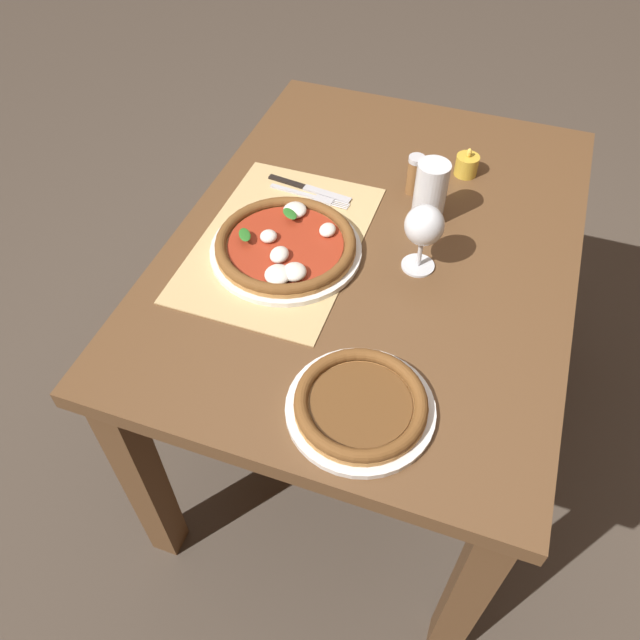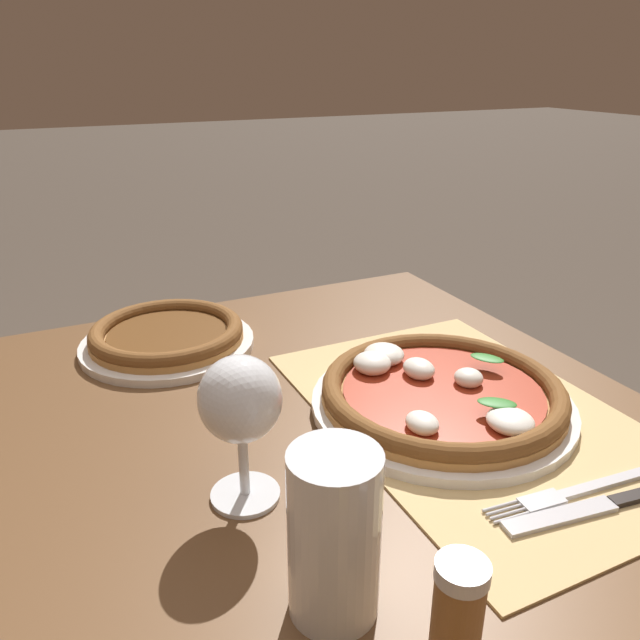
# 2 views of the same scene
# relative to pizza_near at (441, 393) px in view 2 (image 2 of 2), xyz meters

# --- Properties ---
(dining_table) EXTENTS (1.19, 0.86, 0.74)m
(dining_table) POSITION_rel_pizza_near_xyz_m (-0.11, 0.17, -0.14)
(dining_table) COLOR brown
(dining_table) RESTS_ON ground
(paper_placemat) EXTENTS (0.51, 0.34, 0.00)m
(paper_placemat) POSITION_rel_pizza_near_xyz_m (-0.03, -0.03, -0.02)
(paper_placemat) COLOR tan
(paper_placemat) RESTS_ON dining_table
(pizza_near) EXTENTS (0.33, 0.33, 0.05)m
(pizza_near) POSITION_rel_pizza_near_xyz_m (0.00, 0.00, 0.00)
(pizza_near) COLOR silver
(pizza_near) RESTS_ON paper_placemat
(pizza_far) EXTENTS (0.26, 0.26, 0.04)m
(pizza_far) POSITION_rel_pizza_near_xyz_m (0.33, 0.27, -0.00)
(pizza_far) COLOR silver
(pizza_far) RESTS_ON dining_table
(wine_glass) EXTENTS (0.08, 0.08, 0.16)m
(wine_glass) POSITION_rel_pizza_near_xyz_m (-0.06, 0.28, 0.08)
(wine_glass) COLOR silver
(wine_glass) RESTS_ON dining_table
(pint_glass) EXTENTS (0.07, 0.07, 0.15)m
(pint_glass) POSITION_rel_pizza_near_xyz_m (-0.22, 0.26, 0.05)
(pint_glass) COLOR silver
(pint_glass) RESTS_ON dining_table
(fork) EXTENTS (0.03, 0.20, 0.00)m
(fork) POSITION_rel_pizza_near_xyz_m (-0.20, -0.02, -0.02)
(fork) COLOR #B7B7BC
(fork) RESTS_ON paper_placemat
(knife) EXTENTS (0.04, 0.22, 0.01)m
(knife) POSITION_rel_pizza_near_xyz_m (-0.22, -0.03, -0.02)
(knife) COLOR black
(knife) RESTS_ON paper_placemat
(pepper_shaker) EXTENTS (0.04, 0.04, 0.10)m
(pepper_shaker) POSITION_rel_pizza_near_xyz_m (-0.30, 0.20, 0.03)
(pepper_shaker) COLOR brown
(pepper_shaker) RESTS_ON dining_table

